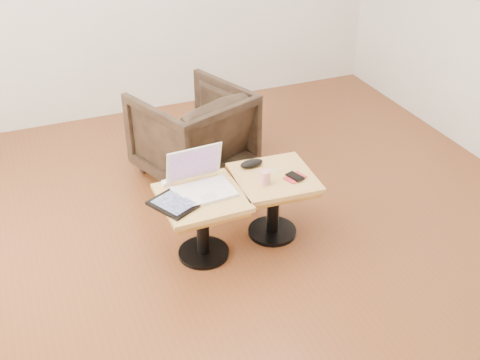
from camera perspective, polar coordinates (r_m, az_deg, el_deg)
name	(u,v)px	position (r m, az deg, el deg)	size (l,w,h in m)	color
room_shell	(233,43)	(3.20, -0.69, 12.84)	(4.52, 4.52, 2.71)	#583619
side_table_left	(202,211)	(3.62, -3.62, -2.94)	(0.49, 0.49, 0.44)	black
side_table_right	(274,191)	(3.80, 3.20, -1.01)	(0.52, 0.52, 0.44)	black
laptop	(201,182)	(3.59, -3.74, -0.23)	(0.37, 0.32, 0.25)	white
tablet	(174,204)	(3.48, -6.30, -2.26)	(0.30, 0.33, 0.02)	black
charging_adapter	(166,183)	(3.67, -7.03, -0.31)	(0.04, 0.04, 0.03)	white
glasses_case	(252,163)	(3.82, 1.10, 1.59)	(0.16, 0.07, 0.05)	black
striped_cup	(264,177)	(3.64, 2.33, 0.25)	(0.07, 0.07, 0.09)	#C63C4C
earbuds_tangle	(274,171)	(3.78, 3.28, 0.90)	(0.07, 0.06, 0.01)	white
phone_on_sleeve	(295,177)	(3.73, 5.24, 0.28)	(0.15, 0.13, 0.02)	#A6243B
armchair	(193,133)	(4.48, -4.52, 4.45)	(0.72, 0.74, 0.68)	black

